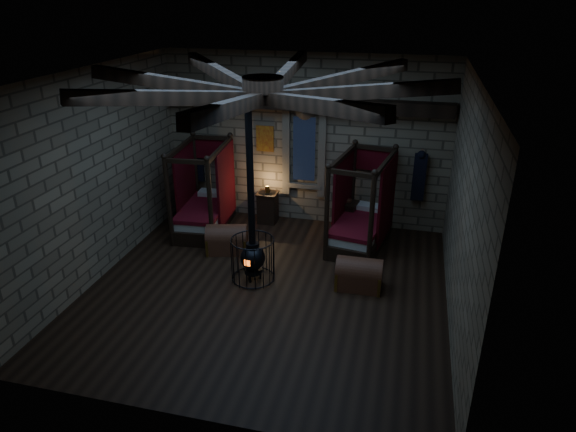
% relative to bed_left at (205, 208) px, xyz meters
% --- Properties ---
extents(room, '(7.02, 7.02, 4.29)m').
position_rel_bed_left_xyz_m(room, '(2.27, -2.30, 3.22)').
color(room, black).
rests_on(room, ground).
extents(bed_left, '(1.25, 2.13, 2.13)m').
position_rel_bed_left_xyz_m(bed_left, '(0.00, 0.00, 0.00)').
color(bed_left, black).
rests_on(bed_left, ground).
extents(bed_right, '(1.40, 2.19, 2.14)m').
position_rel_bed_left_xyz_m(bed_right, '(3.85, 0.04, 0.00)').
color(bed_right, black).
rests_on(bed_right, ground).
extents(trunk_left, '(1.02, 0.78, 0.67)m').
position_rel_bed_left_xyz_m(trunk_left, '(0.95, -1.06, -0.23)').
color(trunk_left, '#5C2F1D').
rests_on(trunk_left, ground).
extents(trunk_right, '(0.92, 0.59, 0.67)m').
position_rel_bed_left_xyz_m(trunk_right, '(4.05, -1.89, -0.23)').
color(trunk_right, '#5C2F1D').
rests_on(trunk_right, ground).
extents(nightstand_left, '(0.50, 0.48, 0.98)m').
position_rel_bed_left_xyz_m(nightstand_left, '(1.41, 0.72, -0.11)').
color(nightstand_left, black).
rests_on(nightstand_left, ground).
extents(nightstand_right, '(0.56, 0.55, 0.86)m').
position_rel_bed_left_xyz_m(nightstand_right, '(3.45, 0.62, -0.12)').
color(nightstand_right, black).
rests_on(nightstand_right, ground).
extents(stove, '(0.90, 0.90, 4.05)m').
position_rel_bed_left_xyz_m(stove, '(1.89, -2.09, 0.05)').
color(stove, black).
rests_on(stove, ground).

